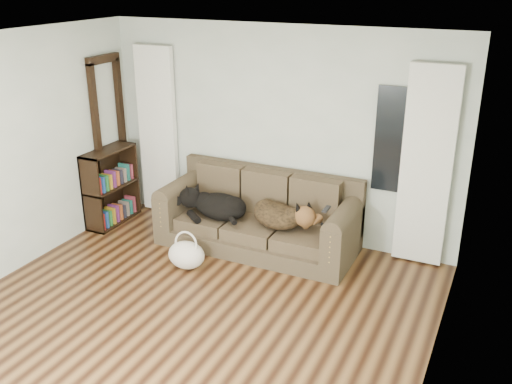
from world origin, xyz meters
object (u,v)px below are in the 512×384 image
at_px(dog_shepherd, 280,215).
at_px(tote_bag, 186,255).
at_px(bookshelf, 111,187).
at_px(sofa, 257,213).
at_px(dog_black_lab, 217,207).

distance_m(dog_shepherd, tote_bag, 1.17).
bearing_deg(dog_shepherd, bookshelf, 30.04).
distance_m(sofa, dog_shepherd, 0.32).
bearing_deg(bookshelf, dog_black_lab, 6.66).
xyz_separation_m(sofa, dog_black_lab, (-0.49, -0.10, 0.03)).
bearing_deg(sofa, dog_shepherd, -6.98).
distance_m(sofa, dog_black_lab, 0.50).
bearing_deg(dog_black_lab, dog_shepherd, 17.37).
distance_m(tote_bag, bookshelf, 1.73).
relative_size(dog_shepherd, tote_bag, 1.57).
bearing_deg(dog_black_lab, bookshelf, -166.07).
distance_m(dog_black_lab, tote_bag, 0.78).
bearing_deg(sofa, bookshelf, -176.28).
xyz_separation_m(dog_shepherd, bookshelf, (-2.37, -0.10, 0.01)).
height_order(dog_shepherd, bookshelf, bookshelf).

